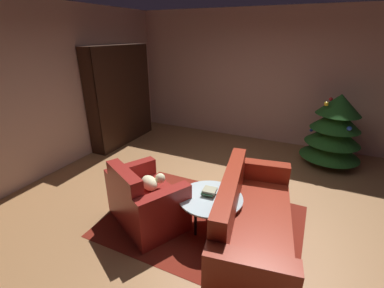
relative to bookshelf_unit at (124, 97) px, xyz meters
The scene contains 11 objects.
ground_plane 3.43m from the bookshelf_unit, 31.14° to the right, with size 7.27×7.27×0.00m, color #99693F.
wall_back 3.15m from the bookshelf_unit, 25.83° to the left, with size 6.17×0.06×2.80m, color tan.
wall_left 1.76m from the bookshelf_unit, 98.14° to the right, with size 0.06×6.18×2.80m, color tan.
area_rug 3.50m from the bookshelf_unit, 35.70° to the right, with size 2.46×1.81×0.01m, color maroon.
bookshelf_unit is the anchor object (origin of this frame).
armchair_red 3.13m from the bookshelf_unit, 47.89° to the right, with size 1.21×1.08×0.83m.
couch_red 4.04m from the bookshelf_unit, 32.02° to the right, with size 1.06×2.01×0.87m.
coffee_table 3.56m from the bookshelf_unit, 35.68° to the right, with size 0.78×0.78×0.47m.
book_stack_on_table 3.49m from the bookshelf_unit, 35.47° to the right, with size 0.18×0.17×0.08m.
bottle_on_table 3.69m from the bookshelf_unit, 33.20° to the right, with size 0.08×0.08×0.26m.
decorated_tree 4.26m from the bookshelf_unit, ahead, with size 1.04×1.04×1.33m.
Camera 1 is at (0.99, -2.88, 2.29)m, focal length 24.74 mm.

